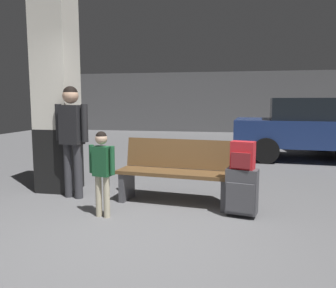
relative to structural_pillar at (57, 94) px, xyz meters
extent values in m
cube|color=slate|center=(1.70, 2.25, -1.59)|extent=(18.00, 18.00, 0.10)
cube|color=#565658|center=(1.70, 11.11, -0.14)|extent=(18.00, 0.12, 2.80)
cube|color=black|center=(0.00, 0.00, -1.04)|extent=(0.57, 0.57, 1.00)
cube|color=silver|center=(0.00, 0.00, 0.51)|extent=(0.56, 0.56, 2.11)
cube|color=brown|center=(1.95, -0.40, -1.10)|extent=(1.64, 0.62, 0.05)
cube|color=brown|center=(1.98, -0.15, -0.87)|extent=(1.60, 0.29, 0.42)
cube|color=#4C4C51|center=(1.24, -0.32, -1.34)|extent=(0.12, 0.41, 0.41)
cube|color=#4C4C51|center=(2.67, -0.48, -1.34)|extent=(0.12, 0.41, 0.41)
cube|color=#4C4C51|center=(2.87, -0.76, -1.22)|extent=(0.42, 0.28, 0.56)
cube|color=#4C4C51|center=(2.84, -0.87, -1.28)|extent=(0.34, 0.10, 0.36)
cube|color=#A5A5AA|center=(2.89, -0.68, -0.95)|extent=(0.14, 0.05, 0.02)
cylinder|color=black|center=(2.73, -0.64, -1.52)|extent=(0.03, 0.05, 0.04)
cylinder|color=black|center=(3.04, -0.71, -1.52)|extent=(0.03, 0.05, 0.04)
cube|color=red|center=(2.87, -0.76, -0.77)|extent=(0.31, 0.23, 0.34)
cube|color=maroon|center=(2.84, -0.85, -0.82)|extent=(0.23, 0.09, 0.19)
cylinder|color=black|center=(2.87, -0.76, -0.61)|extent=(0.06, 0.04, 0.02)
cylinder|color=beige|center=(1.24, -1.12, -1.28)|extent=(0.08, 0.08, 0.52)
cylinder|color=beige|center=(1.12, -1.09, -1.28)|extent=(0.08, 0.08, 0.52)
cube|color=#1E5933|center=(1.18, -1.11, -0.84)|extent=(0.23, 0.17, 0.37)
cylinder|color=#1E5933|center=(1.33, -1.14, -0.82)|extent=(0.06, 0.06, 0.35)
cylinder|color=#1E5933|center=(1.03, -1.07, -0.82)|extent=(0.06, 0.06, 0.35)
sphere|color=beige|center=(1.18, -1.11, -0.56)|extent=(0.15, 0.15, 0.15)
sphere|color=black|center=(1.18, -1.11, -0.54)|extent=(0.14, 0.14, 0.14)
cylinder|color=white|center=(1.13, -0.98, -0.82)|extent=(0.06, 0.06, 0.10)
cylinder|color=red|center=(1.13, -0.98, -0.75)|extent=(0.01, 0.01, 0.06)
cylinder|color=#38383D|center=(0.52, -0.40, -1.14)|extent=(0.12, 0.12, 0.81)
cylinder|color=#38383D|center=(0.34, -0.36, -1.14)|extent=(0.12, 0.12, 0.81)
cube|color=#232326|center=(0.43, -0.38, -0.45)|extent=(0.36, 0.26, 0.57)
cylinder|color=#232326|center=(0.66, -0.43, -0.42)|extent=(0.09, 0.09, 0.54)
cylinder|color=#232326|center=(0.20, -0.33, -0.42)|extent=(0.09, 0.09, 0.54)
sphere|color=tan|center=(0.43, -0.38, -0.03)|extent=(0.23, 0.23, 0.23)
sphere|color=black|center=(0.43, -0.38, 0.00)|extent=(0.21, 0.21, 0.21)
cube|color=navy|center=(4.86, 3.78, -0.87)|extent=(4.21, 1.99, 0.64)
cube|color=black|center=(4.71, 3.80, -0.29)|extent=(2.21, 1.69, 0.52)
cylinder|color=black|center=(3.62, 4.68, -1.24)|extent=(0.61, 0.24, 0.60)
cylinder|color=black|center=(3.50, 3.08, -1.24)|extent=(0.61, 0.24, 0.60)
cylinder|color=black|center=(5.30, 5.45, -1.24)|extent=(0.62, 0.28, 0.60)
camera|label=1|loc=(2.74, -4.92, -0.12)|focal=36.02mm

